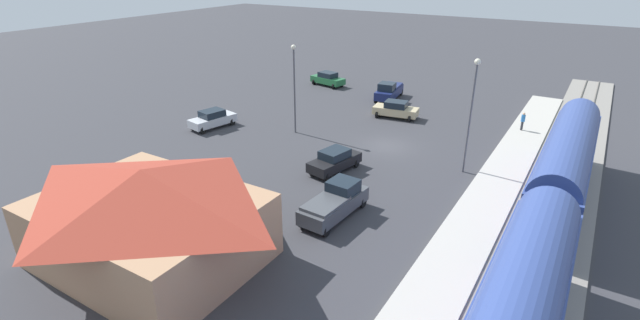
# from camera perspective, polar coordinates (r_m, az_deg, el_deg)

# --- Properties ---
(ground_plane) EXTENTS (200.00, 200.00, 0.00)m
(ground_plane) POSITION_cam_1_polar(r_m,az_deg,el_deg) (41.16, 8.19, 1.72)
(ground_plane) COLOR #38383D
(railway_track) EXTENTS (4.80, 70.00, 0.30)m
(railway_track) POSITION_cam_1_polar(r_m,az_deg,el_deg) (38.39, 27.64, -2.41)
(railway_track) COLOR gray
(railway_track) RESTS_ON ground
(platform) EXTENTS (3.20, 46.00, 0.30)m
(platform) POSITION_cam_1_polar(r_m,az_deg,el_deg) (38.66, 21.85, -1.07)
(platform) COLOR #B7B2A8
(platform) RESTS_ON ground
(station_building) EXTENTS (11.94, 9.37, 5.41)m
(station_building) POSITION_cam_1_polar(r_m,az_deg,el_deg) (26.13, -20.40, -6.31)
(station_building) COLOR tan
(station_building) RESTS_ON ground
(pedestrian_on_platform) EXTENTS (0.36, 0.36, 1.71)m
(pedestrian_on_platform) POSITION_cam_1_polar(r_m,az_deg,el_deg) (47.33, 23.65, 4.51)
(pedestrian_on_platform) COLOR #333338
(pedestrian_on_platform) RESTS_ON platform
(sedan_black) EXTENTS (2.67, 4.77, 1.74)m
(sedan_black) POSITION_cam_1_polar(r_m,az_deg,el_deg) (35.67, 1.80, -0.04)
(sedan_black) COLOR black
(sedan_black) RESTS_ON ground
(sedan_silver) EXTENTS (2.73, 4.78, 1.74)m
(sedan_silver) POSITION_cam_1_polar(r_m,az_deg,el_deg) (46.17, -13.06, 4.95)
(sedan_silver) COLOR silver
(sedan_silver) RESTS_ON ground
(sedan_tan) EXTENTS (4.71, 2.73, 1.74)m
(sedan_tan) POSITION_cam_1_polar(r_m,az_deg,el_deg) (48.51, 9.28, 6.15)
(sedan_tan) COLOR #C6B284
(sedan_tan) RESTS_ON ground
(pickup_navy) EXTENTS (2.61, 5.60, 2.14)m
(pickup_navy) POSITION_cam_1_polar(r_m,az_deg,el_deg) (54.87, 8.46, 8.41)
(pickup_navy) COLOR navy
(pickup_navy) RESTS_ON ground
(pickup_charcoal) EXTENTS (2.30, 5.51, 2.14)m
(pickup_charcoal) POSITION_cam_1_polar(r_m,az_deg,el_deg) (29.42, 1.87, -5.16)
(pickup_charcoal) COLOR #47494F
(pickup_charcoal) RESTS_ON ground
(sedan_green) EXTENTS (4.77, 2.91, 1.74)m
(sedan_green) POSITION_cam_1_polar(r_m,az_deg,el_deg) (60.50, 0.96, 9.94)
(sedan_green) COLOR #236638
(sedan_green) RESTS_ON ground
(light_pole_near_platform) EXTENTS (0.44, 0.44, 8.72)m
(light_pole_near_platform) POSITION_cam_1_polar(r_m,az_deg,el_deg) (35.66, 18.14, 6.51)
(light_pole_near_platform) COLOR #515156
(light_pole_near_platform) RESTS_ON ground
(light_pole_lot_center) EXTENTS (0.44, 0.44, 8.18)m
(light_pole_lot_center) POSITION_cam_1_polar(r_m,az_deg,el_deg) (42.55, -3.18, 9.89)
(light_pole_lot_center) COLOR #515156
(light_pole_lot_center) RESTS_ON ground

